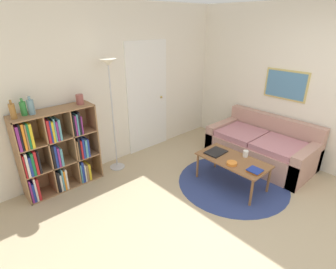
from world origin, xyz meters
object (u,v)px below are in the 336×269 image
Objects in this scene: floor_lamp at (110,83)px; vase_on_shelf at (80,99)px; bottle_left at (13,111)px; bookshelf at (56,151)px; bottle_middle at (23,108)px; couch at (262,147)px; bottle_right at (31,107)px; coffee_table at (233,162)px; cup at (246,154)px; laptop at (216,152)px; bowl at (232,163)px.

floor_lamp is 12.42× the size of vase_on_shelf.
bottle_left is at bearing -178.20° from vase_on_shelf.
floor_lamp is at bearing -8.82° from vase_on_shelf.
bookshelf is at bearing 175.72° from floor_lamp.
floor_lamp is 8.10× the size of bottle_middle.
couch is (2.03, -1.52, -1.17)m from floor_lamp.
bookshelf is 0.70× the size of couch.
bottle_middle is 0.94× the size of bottle_right.
coffee_table is 4.33× the size of bottle_left.
couch reaches higher than cup.
bottle_right reaches higher than laptop.
vase_on_shelf is (-1.46, 1.37, 0.83)m from laptop.
bottle_left is at bearing -171.77° from bottle_right.
coffee_table is 7.14× the size of vase_on_shelf.
bowl is 2.92m from bottle_left.
bookshelf is 12.71× the size of cup.
bookshelf is 1.25m from floor_lamp.
vase_on_shelf reaches higher than bookshelf.
laptop is at bearing -43.26° from vase_on_shelf.
vase_on_shelf is at bearing 147.55° from couch.
bottle_middle is (-3.23, 1.61, 1.02)m from couch.
bottle_left is (-1.33, 0.05, -0.14)m from floor_lamp.
bottle_right is at bearing 8.23° from bottle_left.
laptop is 2.24× the size of vase_on_shelf.
laptop is 3.45× the size of cup.
laptop is 0.44m from cup.
couch is 3.85m from bottle_left.
bowl is 1.01× the size of vase_on_shelf.
bottle_left reaches higher than couch.
bowl is at bearing -40.60° from bottle_middle.
bottle_middle reaches higher than vase_on_shelf.
bowl is 0.35m from cup.
vase_on_shelf is (-1.68, 1.74, 0.79)m from cup.
bowl is at bearing -52.63° from vase_on_shelf.
couch reaches higher than coffee_table.
bottle_right is 1.63× the size of vase_on_shelf.
bowl is at bearing -107.83° from laptop.
couch is 3.67m from bottle_right.
floor_lamp is 1.13m from bottle_right.
bottle_left is (-2.34, 1.64, 0.91)m from coffee_table.
floor_lamp is (0.92, -0.07, 0.85)m from bookshelf.
vase_on_shelf reaches higher than cup.
floor_lamp is at bearing -4.68° from bottle_middle.
bookshelf is 2.76m from cup.
bottle_left is at bearing 155.11° from couch.
floor_lamp is 1.74× the size of coffee_table.
floor_lamp is 1.05× the size of couch.
floor_lamp reaches higher than bottle_left.
floor_lamp is at bearing 126.10° from cup.
coffee_table is at bearing 160.45° from cup.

